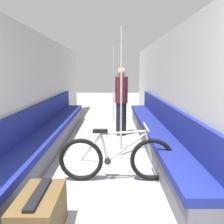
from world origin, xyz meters
TOP-DOWN VIEW (x-y plane):
  - wall_left at (-1.33, 3.24)m, footprint 0.10×9.68m
  - wall_right at (1.33, 3.24)m, footprint 0.10×9.68m
  - bench_seat_row_left at (-1.07, 3.45)m, footprint 0.48×5.24m
  - bench_seat_row_right at (1.07, 3.45)m, footprint 0.48×5.24m
  - bicycle at (0.23, 2.00)m, footprint 1.60×0.46m
  - grab_pole_near at (0.23, 5.83)m, footprint 0.08×0.08m
  - grab_pole_far at (0.34, 2.96)m, footprint 0.08×0.08m
  - passenger_standing at (0.40, 4.29)m, footprint 0.30×0.30m
  - luggage_bag at (-0.49, 0.93)m, footprint 0.37×0.61m

SIDE VIEW (x-z plane):
  - luggage_bag at x=-0.49m, z-range -0.01..0.44m
  - bench_seat_row_left at x=-1.07m, z-range -0.16..0.75m
  - bench_seat_row_right at x=1.07m, z-range -0.16..0.75m
  - bicycle at x=0.23m, z-range -0.07..0.72m
  - passenger_standing at x=0.40m, z-range 0.03..1.64m
  - grab_pole_near at x=0.23m, z-range -0.03..2.23m
  - grab_pole_far at x=0.34m, z-range -0.03..2.23m
  - wall_left at x=-1.33m, z-range 0.00..2.28m
  - wall_right at x=1.33m, z-range 0.00..2.28m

